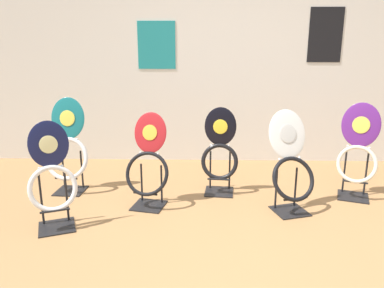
{
  "coord_description": "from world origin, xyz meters",
  "views": [
    {
      "loc": [
        -0.3,
        -2.16,
        1.45
      ],
      "look_at": [
        -0.38,
        1.18,
        0.55
      ],
      "focal_mm": 35.0,
      "sensor_mm": 36.0,
      "label": 1
    }
  ],
  "objects_px": {
    "toilet_seat_display_navy_moon": "(52,181)",
    "toilet_seat_display_teal_sax": "(67,150)",
    "toilet_seat_display_white_plain": "(291,166)",
    "toilet_seat_display_crimson_swirl": "(148,163)",
    "toilet_seat_display_purple_note": "(358,152)",
    "toilet_seat_display_jazz_black": "(220,154)"
  },
  "relations": [
    {
      "from": "toilet_seat_display_purple_note",
      "to": "toilet_seat_display_white_plain",
      "type": "bearing_deg",
      "value": -155.11
    },
    {
      "from": "toilet_seat_display_navy_moon",
      "to": "toilet_seat_display_crimson_swirl",
      "type": "relative_size",
      "value": 1.03
    },
    {
      "from": "toilet_seat_display_navy_moon",
      "to": "toilet_seat_display_crimson_swirl",
      "type": "height_order",
      "value": "toilet_seat_display_navy_moon"
    },
    {
      "from": "toilet_seat_display_jazz_black",
      "to": "toilet_seat_display_purple_note",
      "type": "relative_size",
      "value": 0.94
    },
    {
      "from": "toilet_seat_display_crimson_swirl",
      "to": "toilet_seat_display_navy_moon",
      "type": "bearing_deg",
      "value": -146.59
    },
    {
      "from": "toilet_seat_display_jazz_black",
      "to": "toilet_seat_display_purple_note",
      "type": "distance_m",
      "value": 1.31
    },
    {
      "from": "toilet_seat_display_navy_moon",
      "to": "toilet_seat_display_crimson_swirl",
      "type": "xyz_separation_m",
      "value": [
        0.7,
        0.46,
        0.01
      ]
    },
    {
      "from": "toilet_seat_display_jazz_black",
      "to": "toilet_seat_display_teal_sax",
      "type": "relative_size",
      "value": 0.91
    },
    {
      "from": "toilet_seat_display_white_plain",
      "to": "toilet_seat_display_jazz_black",
      "type": "distance_m",
      "value": 0.72
    },
    {
      "from": "toilet_seat_display_teal_sax",
      "to": "toilet_seat_display_crimson_swirl",
      "type": "bearing_deg",
      "value": -21.01
    },
    {
      "from": "toilet_seat_display_navy_moon",
      "to": "toilet_seat_display_jazz_black",
      "type": "relative_size",
      "value": 1.02
    },
    {
      "from": "toilet_seat_display_white_plain",
      "to": "toilet_seat_display_teal_sax",
      "type": "xyz_separation_m",
      "value": [
        -2.1,
        0.4,
        0.02
      ]
    },
    {
      "from": "toilet_seat_display_white_plain",
      "to": "toilet_seat_display_purple_note",
      "type": "xyz_separation_m",
      "value": [
        0.71,
        0.33,
        0.04
      ]
    },
    {
      "from": "toilet_seat_display_white_plain",
      "to": "toilet_seat_display_crimson_swirl",
      "type": "bearing_deg",
      "value": 176.63
    },
    {
      "from": "toilet_seat_display_navy_moon",
      "to": "toilet_seat_display_teal_sax",
      "type": "relative_size",
      "value": 0.93
    },
    {
      "from": "toilet_seat_display_white_plain",
      "to": "toilet_seat_display_navy_moon",
      "type": "xyz_separation_m",
      "value": [
        -1.95,
        -0.38,
        -0.01
      ]
    },
    {
      "from": "toilet_seat_display_purple_note",
      "to": "toilet_seat_display_teal_sax",
      "type": "bearing_deg",
      "value": 178.55
    },
    {
      "from": "toilet_seat_display_teal_sax",
      "to": "toilet_seat_display_purple_note",
      "type": "relative_size",
      "value": 1.03
    },
    {
      "from": "toilet_seat_display_navy_moon",
      "to": "toilet_seat_display_crimson_swirl",
      "type": "distance_m",
      "value": 0.83
    },
    {
      "from": "toilet_seat_display_jazz_black",
      "to": "toilet_seat_display_teal_sax",
      "type": "bearing_deg",
      "value": -179.99
    },
    {
      "from": "toilet_seat_display_crimson_swirl",
      "to": "toilet_seat_display_purple_note",
      "type": "distance_m",
      "value": 1.98
    },
    {
      "from": "toilet_seat_display_navy_moon",
      "to": "toilet_seat_display_jazz_black",
      "type": "xyz_separation_m",
      "value": [
        1.35,
        0.78,
        0.01
      ]
    }
  ]
}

